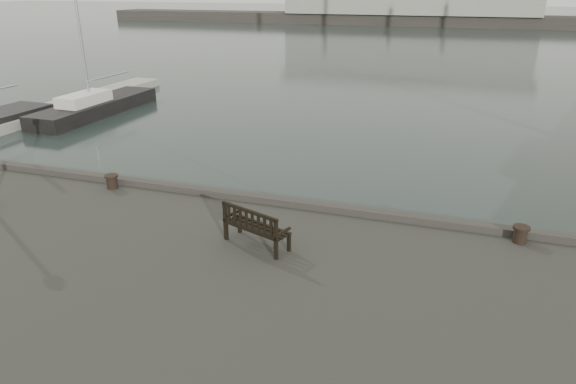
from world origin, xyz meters
name	(u,v)px	position (x,y,z in m)	size (l,w,h in m)	color
ground	(332,260)	(0.00, 0.00, 0.00)	(400.00, 400.00, 0.00)	black
pontoon	(29,117)	(-20.00, 10.00, 0.25)	(2.00, 24.00, 0.50)	#9E9D93
breakwater	(428,1)	(-4.56, 92.00, 4.30)	(140.00, 9.50, 12.20)	#383530
bench	(256,234)	(-1.21, -2.58, 1.86)	(1.72, 1.08, 0.94)	black
bollard_left	(112,182)	(-6.57, -0.58, 1.77)	(0.39, 0.39, 0.41)	black
bollard_right	(520,234)	(4.57, -0.50, 1.76)	(0.39, 0.39, 0.41)	black
yacht_c	(97,110)	(-17.46, 12.59, 0.24)	(2.31, 9.30, 12.54)	black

